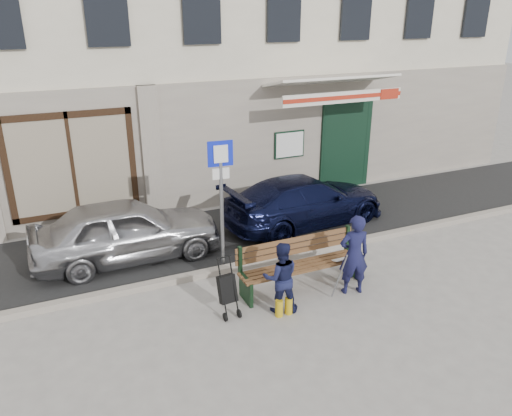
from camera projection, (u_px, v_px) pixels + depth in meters
ground at (301, 300)px, 8.84m from camera, size 80.00×80.00×0.00m
asphalt_lane at (235, 233)px, 11.46m from camera, size 60.00×3.20×0.01m
curb at (265, 261)px, 10.09m from camera, size 60.00×0.18×0.12m
building at (162, 3)px, 14.18m from camera, size 20.00×8.27×10.00m
car_silver at (127, 230)px, 10.09m from camera, size 3.78×1.55×1.28m
car_navy at (305, 201)px, 11.81m from camera, size 4.17×2.04×1.17m
parking_sign at (221, 186)px, 9.33m from camera, size 0.48×0.09×2.58m
bench at (300, 266)px, 9.06m from camera, size 2.40×1.17×0.98m
man at (354, 255)px, 8.82m from camera, size 0.62×0.48×1.50m
woman at (281, 277)px, 8.31m from camera, size 0.72×0.63×1.26m
stroller at (227, 290)px, 8.28m from camera, size 0.31×0.43×1.01m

